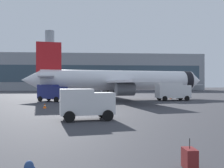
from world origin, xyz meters
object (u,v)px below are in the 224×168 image
Objects in this scene: cargo_van at (86,103)px; rolling_suitcase at (190,158)px; service_truck at (52,92)px; safety_cone_mid at (45,106)px; airplane_at_gate at (120,81)px; safety_cone_outer at (52,97)px; fuel_truck at (173,91)px; safety_cone_near at (171,97)px; safety_cone_far at (65,98)px; airplane_taxiing at (175,84)px; traveller_backpack at (29,168)px.

cargo_van is 12.95m from rolling_suitcase.
service_truck is at bearing 106.07° from cargo_van.
cargo_van is 7.83× the size of safety_cone_mid.
airplane_at_gate is 13.79m from safety_cone_outer.
fuel_truck is 5.16m from safety_cone_near.
airplane_at_gate is at bearing 157.91° from fuel_truck.
cargo_van is 6.18× the size of safety_cone_outer.
safety_cone_far is 0.67× the size of rolling_suitcase.
airplane_taxiing reaches higher than safety_cone_near.
safety_cone_far is (-40.81, -61.02, -2.48)m from airplane_taxiing.
airplane_taxiing is 5.93× the size of cargo_van.
fuel_truck is 19.48m from safety_cone_far.
service_truck is 8.80× the size of safety_cone_mid.
cargo_van reaches higher than safety_cone_outer.
safety_cone_mid is (-41.70, -75.52, -2.55)m from airplane_taxiing.
traveller_backpack is (-16.31, -35.47, -1.54)m from fuel_truck.
airplane_at_gate is at bearing 87.50° from rolling_suitcase.
airplane_at_gate is 10.94m from safety_cone_near.
safety_cone_outer is (-22.33, 5.99, -1.40)m from fuel_truck.
airplane_at_gate is at bearing -117.33° from airplane_taxiing.
rolling_suitcase is (3.98, -12.28, -1.06)m from cargo_van.
airplane_taxiing is 76.48m from service_truck.
airplane_at_gate reaches higher than service_truck.
safety_cone_mid is at bearing -84.74° from service_truck.
airplane_at_gate is 46.97× the size of safety_cone_outer.
cargo_van is (-36.29, -86.01, -1.39)m from airplane_taxiing.
airplane_at_gate reaches higher than safety_cone_far.
traveller_backpack is (3.91, -22.88, -0.06)m from safety_cone_mid.
fuel_truck is at bearing 65.30° from traveller_backpack.
airplane_taxiing is at bearing 52.43° from safety_cone_outer.
safety_cone_outer is at bearing 104.50° from cargo_van.
airplane_at_gate is 5.69× the size of fuel_truck.
safety_cone_far is at bearing -172.04° from safety_cone_near.
airplane_taxiing is at bearing 67.12° from cargo_van.
fuel_truck is 5.69× the size of rolling_suitcase.
airplane_taxiing is 86.31m from safety_cone_mid.
rolling_suitcase reaches higher than safety_cone_outer.
airplane_taxiing is at bearing 71.80° from rolling_suitcase.
airplane_at_gate is 10.87m from safety_cone_far.
airplane_at_gate is 53.98× the size of safety_cone_near.
safety_cone_mid is (-11.09, -16.29, -3.36)m from airplane_at_gate.
cargo_van reaches higher than rolling_suitcase.
airplane_at_gate is 1.28× the size of airplane_taxiing.
service_truck is at bearing 106.73° from rolling_suitcase.
cargo_van reaches higher than safety_cone_near.
airplane_taxiing is 103.49m from rolling_suitcase.
fuel_truck reaches higher than safety_cone_outer.
rolling_suitcase is at bearing -74.46° from safety_cone_outer.
cargo_van is at bearing 107.94° from rolling_suitcase.
fuel_truck reaches higher than safety_cone_near.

